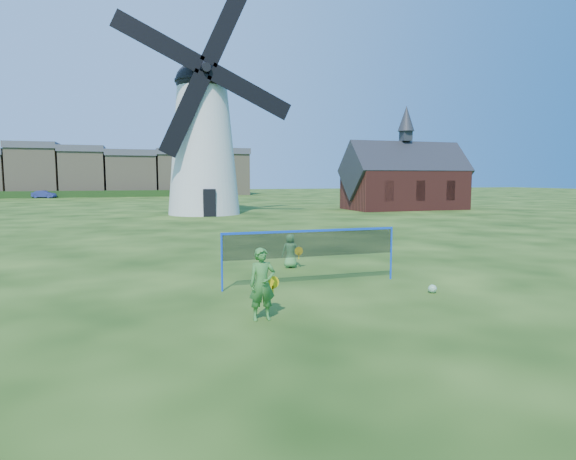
% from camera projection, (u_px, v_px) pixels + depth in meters
% --- Properties ---
extents(ground, '(220.00, 220.00, 0.00)m').
position_uv_depth(ground, '(287.00, 286.00, 13.25)').
color(ground, black).
rests_on(ground, ground).
extents(windmill, '(13.45, 5.78, 17.88)m').
position_uv_depth(windmill, '(203.00, 139.00, 38.68)').
color(windmill, white).
rests_on(windmill, ground).
extents(chapel, '(11.36, 5.51, 9.61)m').
position_uv_depth(chapel, '(405.00, 180.00, 45.15)').
color(chapel, '#5E261F').
rests_on(chapel, ground).
extents(badminton_net, '(5.05, 0.05, 1.55)m').
position_uv_depth(badminton_net, '(311.00, 244.00, 13.29)').
color(badminton_net, blue).
rests_on(badminton_net, ground).
extents(player_girl, '(0.70, 0.38, 1.53)m').
position_uv_depth(player_girl, '(262.00, 284.00, 10.04)').
color(player_girl, '#387B31').
rests_on(player_girl, ground).
extents(player_boy, '(0.66, 0.45, 1.13)m').
position_uv_depth(player_boy, '(290.00, 251.00, 15.92)').
color(player_boy, '#519F4C').
rests_on(player_boy, ground).
extents(play_ball, '(0.22, 0.22, 0.22)m').
position_uv_depth(play_ball, '(432.00, 289.00, 12.46)').
color(play_ball, green).
rests_on(play_ball, ground).
extents(terraced_houses, '(67.44, 8.40, 8.35)m').
position_uv_depth(terraced_houses, '(35.00, 171.00, 75.33)').
color(terraced_houses, tan).
rests_on(terraced_houses, ground).
extents(hedge, '(62.00, 0.80, 1.00)m').
position_uv_depth(hedge, '(1.00, 195.00, 68.94)').
color(hedge, '#193814').
rests_on(hedge, ground).
extents(car_right, '(3.48, 2.26, 1.08)m').
position_uv_depth(car_right, '(44.00, 194.00, 70.05)').
color(car_right, navy).
rests_on(car_right, ground).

